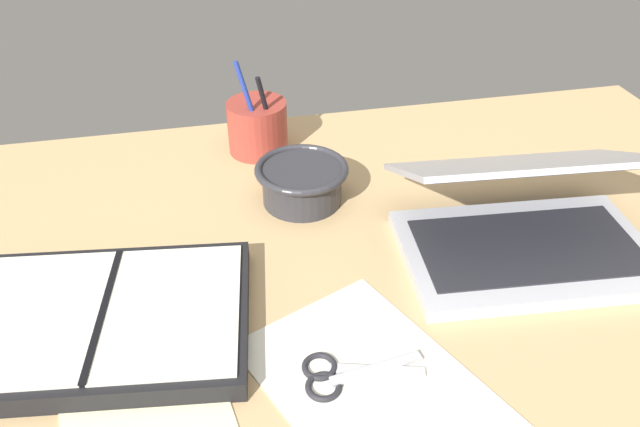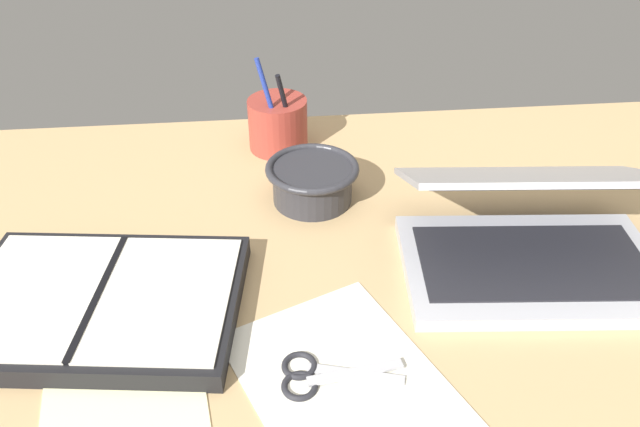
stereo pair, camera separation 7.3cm
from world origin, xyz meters
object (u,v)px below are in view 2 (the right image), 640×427
at_px(laptop, 532,236).
at_px(bowl, 312,181).
at_px(planner, 101,302).
at_px(scissors, 315,375).
at_px(pen_cup, 278,124).

relative_size(laptop, bowl, 2.50).
relative_size(laptop, planner, 0.98).
bearing_deg(scissors, pen_cup, 95.34).
distance_m(bowl, planner, 0.34).
bearing_deg(laptop, pen_cup, 136.82).
xyz_separation_m(laptop, scissors, (-0.29, -0.16, -0.04)).
height_order(bowl, pen_cup, pen_cup).
xyz_separation_m(planner, scissors, (0.24, -0.12, -0.01)).
xyz_separation_m(bowl, pen_cup, (-0.04, 0.17, 0.01)).
relative_size(pen_cup, planner, 0.48).
distance_m(laptop, scissors, 0.34).
xyz_separation_m(bowl, planner, (-0.27, -0.21, -0.02)).
bearing_deg(scissors, planner, 156.34).
distance_m(laptop, planner, 0.54).
height_order(bowl, planner, bowl).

